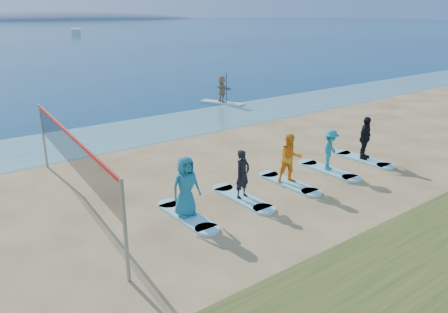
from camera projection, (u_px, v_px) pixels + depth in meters
ground at (284, 198)px, 14.31m from camera, size 600.00×600.00×0.00m
shallow_water at (138, 131)px, 22.22m from camera, size 600.00×600.00×0.00m
island_ridge at (69, 20)px, 295.03m from camera, size 220.00×56.00×18.00m
volleyball_net at (71, 150)px, 12.94m from camera, size 0.91×9.05×2.50m
paddleboard at (222, 103)px, 28.81m from camera, size 1.81×3.04×0.12m
paddleboarder at (222, 89)px, 28.51m from camera, size 0.68×1.64×1.72m
boat_offshore_b at (76, 34)px, 113.57m from camera, size 4.10×6.26×1.44m
surfboard_0 at (187, 216)px, 12.95m from camera, size 0.70×2.20×0.09m
student_0 at (186, 186)px, 12.65m from camera, size 0.90×0.60×1.82m
surfboard_1 at (242, 198)px, 14.19m from camera, size 0.70×2.20×0.09m
student_1 at (243, 174)px, 13.92m from camera, size 0.64×0.48×1.59m
surfboard_2 at (289, 183)px, 15.42m from camera, size 0.70×2.20×0.09m
student_2 at (290, 159)px, 15.13m from camera, size 1.05×0.96×1.75m
surfboard_3 at (329, 170)px, 16.66m from camera, size 0.70×2.20×0.09m
student_3 at (330, 150)px, 16.40m from camera, size 1.15×0.93×1.55m
surfboard_4 at (363, 159)px, 17.89m from camera, size 0.70×2.20×0.09m
student_4 at (365, 138)px, 17.60m from camera, size 1.10×0.67×1.74m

